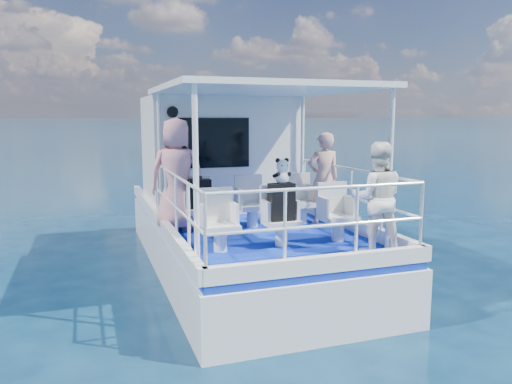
# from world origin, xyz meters

# --- Properties ---
(ground) EXTENTS (2000.00, 2000.00, 0.00)m
(ground) POSITION_xyz_m (0.00, 0.00, 0.00)
(ground) COLOR #08223B
(ground) RESTS_ON ground
(hull) EXTENTS (3.00, 7.00, 1.60)m
(hull) POSITION_xyz_m (0.00, 1.00, 0.00)
(hull) COLOR white
(hull) RESTS_ON ground
(deck) EXTENTS (2.90, 6.90, 0.10)m
(deck) POSITION_xyz_m (0.00, 1.00, 0.85)
(deck) COLOR #0B2399
(deck) RESTS_ON hull
(cabin) EXTENTS (2.85, 2.00, 2.20)m
(cabin) POSITION_xyz_m (0.00, 2.30, 2.00)
(cabin) COLOR white
(cabin) RESTS_ON deck
(canopy) EXTENTS (3.00, 3.20, 0.08)m
(canopy) POSITION_xyz_m (0.00, -0.20, 3.14)
(canopy) COLOR white
(canopy) RESTS_ON cabin
(canopy_posts) EXTENTS (2.77, 2.97, 2.20)m
(canopy_posts) POSITION_xyz_m (0.00, -0.25, 2.00)
(canopy_posts) COLOR white
(canopy_posts) RESTS_ON deck
(railings) EXTENTS (2.84, 3.59, 1.00)m
(railings) POSITION_xyz_m (0.00, -0.58, 1.40)
(railings) COLOR white
(railings) RESTS_ON deck
(seat_port_fwd) EXTENTS (0.48, 0.46, 0.38)m
(seat_port_fwd) POSITION_xyz_m (-0.90, 0.20, 1.09)
(seat_port_fwd) COLOR silver
(seat_port_fwd) RESTS_ON deck
(seat_center_fwd) EXTENTS (0.48, 0.46, 0.38)m
(seat_center_fwd) POSITION_xyz_m (0.00, 0.20, 1.09)
(seat_center_fwd) COLOR silver
(seat_center_fwd) RESTS_ON deck
(seat_stbd_fwd) EXTENTS (0.48, 0.46, 0.38)m
(seat_stbd_fwd) POSITION_xyz_m (0.90, 0.20, 1.09)
(seat_stbd_fwd) COLOR silver
(seat_stbd_fwd) RESTS_ON deck
(seat_port_aft) EXTENTS (0.48, 0.46, 0.38)m
(seat_port_aft) POSITION_xyz_m (-0.90, -1.10, 1.09)
(seat_port_aft) COLOR silver
(seat_port_aft) RESTS_ON deck
(seat_center_aft) EXTENTS (0.48, 0.46, 0.38)m
(seat_center_aft) POSITION_xyz_m (0.00, -1.10, 1.09)
(seat_center_aft) COLOR silver
(seat_center_aft) RESTS_ON deck
(seat_stbd_aft) EXTENTS (0.48, 0.46, 0.38)m
(seat_stbd_aft) POSITION_xyz_m (0.90, -1.10, 1.09)
(seat_stbd_aft) COLOR silver
(seat_stbd_aft) RESTS_ON deck
(passenger_port_fwd) EXTENTS (0.80, 0.69, 1.81)m
(passenger_port_fwd) POSITION_xyz_m (-1.21, 0.36, 1.80)
(passenger_port_fwd) COLOR pink
(passenger_port_fwd) RESTS_ON deck
(passenger_stbd_fwd) EXTENTS (0.59, 0.41, 1.56)m
(passenger_stbd_fwd) POSITION_xyz_m (1.25, 0.09, 1.68)
(passenger_stbd_fwd) COLOR #D6978B
(passenger_stbd_fwd) RESTS_ON deck
(passenger_stbd_aft) EXTENTS (0.89, 0.80, 1.50)m
(passenger_stbd_aft) POSITION_xyz_m (1.05, -1.86, 1.65)
(passenger_stbd_aft) COLOR white
(passenger_stbd_aft) RESTS_ON deck
(backpack_port) EXTENTS (0.35, 0.20, 0.46)m
(backpack_port) POSITION_xyz_m (-0.89, 0.17, 1.51)
(backpack_port) COLOR black
(backpack_port) RESTS_ON seat_port_fwd
(backpack_center) EXTENTS (0.35, 0.20, 0.52)m
(backpack_center) POSITION_xyz_m (-0.02, -1.15, 1.54)
(backpack_center) COLOR black
(backpack_center) RESTS_ON seat_center_aft
(compact_camera) EXTENTS (0.09, 0.06, 0.06)m
(compact_camera) POSITION_xyz_m (-0.90, 0.16, 1.76)
(compact_camera) COLOR black
(compact_camera) RESTS_ON backpack_port
(panda) EXTENTS (0.23, 0.19, 0.35)m
(panda) POSITION_xyz_m (-0.02, -1.15, 1.98)
(panda) COLOR white
(panda) RESTS_ON backpack_center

